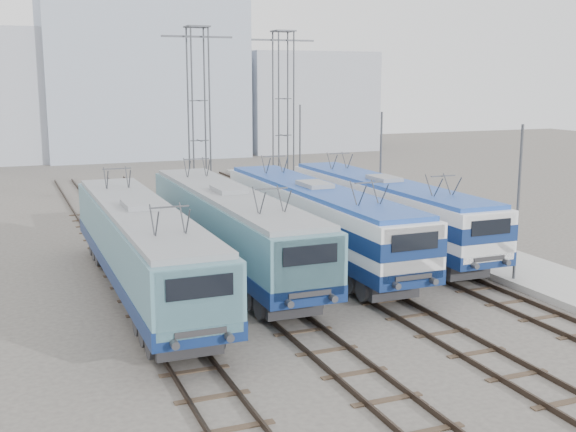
# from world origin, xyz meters

# --- Properties ---
(ground) EXTENTS (160.00, 160.00, 0.00)m
(ground) POSITION_xyz_m (0.00, 0.00, 0.00)
(ground) COLOR #514C47
(platform) EXTENTS (4.00, 70.00, 0.30)m
(platform) POSITION_xyz_m (10.20, 8.00, 0.15)
(platform) COLOR #9E9E99
(platform) RESTS_ON ground
(locomotive_far_left) EXTENTS (2.92, 18.47, 3.48)m
(locomotive_far_left) POSITION_xyz_m (-6.75, 6.13, 2.30)
(locomotive_far_left) COLOR navy
(locomotive_far_left) RESTS_ON ground
(locomotive_center_left) EXTENTS (2.94, 18.58, 3.50)m
(locomotive_center_left) POSITION_xyz_m (-2.25, 8.48, 2.31)
(locomotive_center_left) COLOR navy
(locomotive_center_left) RESTS_ON ground
(locomotive_center_right) EXTENTS (2.89, 18.29, 3.44)m
(locomotive_center_right) POSITION_xyz_m (2.25, 8.94, 2.33)
(locomotive_center_right) COLOR navy
(locomotive_center_right) RESTS_ON ground
(locomotive_far_right) EXTENTS (2.82, 17.84, 3.35)m
(locomotive_far_right) POSITION_xyz_m (6.75, 10.11, 2.28)
(locomotive_far_right) COLOR navy
(locomotive_far_right) RESTS_ON ground
(catenary_tower_west) EXTENTS (4.50, 1.20, 12.00)m
(catenary_tower_west) POSITION_xyz_m (0.00, 22.00, 6.64)
(catenary_tower_west) COLOR #3F4247
(catenary_tower_west) RESTS_ON ground
(catenary_tower_east) EXTENTS (4.50, 1.20, 12.00)m
(catenary_tower_east) POSITION_xyz_m (6.50, 24.00, 6.64)
(catenary_tower_east) COLOR #3F4247
(catenary_tower_east) RESTS_ON ground
(mast_front) EXTENTS (0.12, 0.12, 7.00)m
(mast_front) POSITION_xyz_m (8.60, 2.00, 3.50)
(mast_front) COLOR #3F4247
(mast_front) RESTS_ON ground
(mast_mid) EXTENTS (0.12, 0.12, 7.00)m
(mast_mid) POSITION_xyz_m (8.60, 14.00, 3.50)
(mast_mid) COLOR #3F4247
(mast_mid) RESTS_ON ground
(mast_rear) EXTENTS (0.12, 0.12, 7.00)m
(mast_rear) POSITION_xyz_m (8.60, 26.00, 3.50)
(mast_rear) COLOR #3F4247
(mast_rear) RESTS_ON ground
(building_center) EXTENTS (22.00, 14.00, 18.00)m
(building_center) POSITION_xyz_m (4.00, 62.00, 9.00)
(building_center) COLOR #96A2B6
(building_center) RESTS_ON ground
(building_east) EXTENTS (16.00, 12.00, 12.00)m
(building_east) POSITION_xyz_m (24.00, 62.00, 6.00)
(building_east) COLOR #9CA2AE
(building_east) RESTS_ON ground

